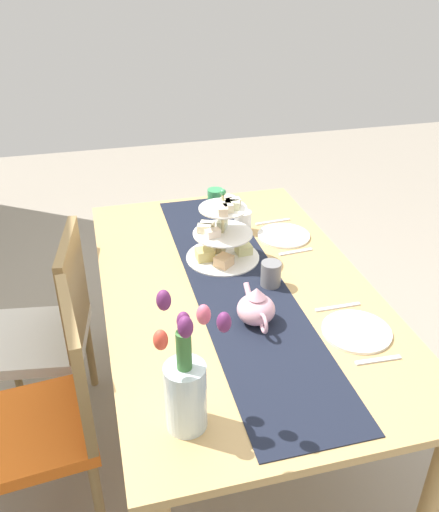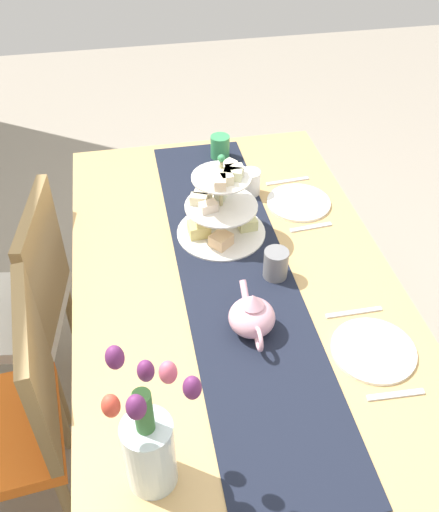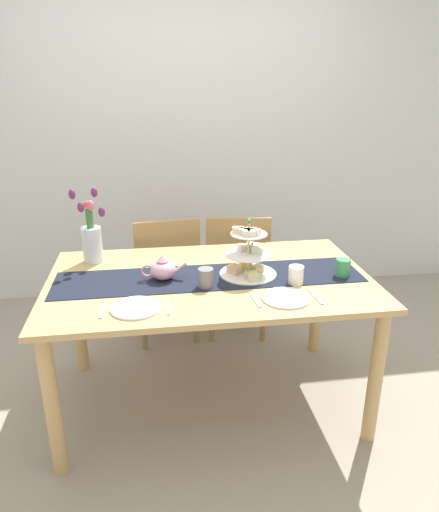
% 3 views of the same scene
% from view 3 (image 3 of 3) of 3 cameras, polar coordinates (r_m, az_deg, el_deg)
% --- Properties ---
extents(ground_plane, '(8.00, 8.00, 0.00)m').
position_cam_3_polar(ground_plane, '(2.84, -1.09, -17.01)').
color(ground_plane, gray).
extents(room_wall_rear, '(6.00, 0.08, 2.60)m').
position_cam_3_polar(room_wall_rear, '(3.86, -4.33, 14.19)').
color(room_wall_rear, silver).
rests_on(room_wall_rear, ground_plane).
extents(dining_table, '(1.67, 0.99, 0.77)m').
position_cam_3_polar(dining_table, '(2.49, -1.20, -4.73)').
color(dining_table, tan).
rests_on(dining_table, ground_plane).
extents(chair_left, '(0.46, 0.46, 0.91)m').
position_cam_3_polar(chair_left, '(3.20, -6.46, -2.09)').
color(chair_left, olive).
rests_on(chair_left, ground_plane).
extents(chair_right, '(0.48, 0.48, 0.91)m').
position_cam_3_polar(chair_right, '(3.25, 2.17, -1.61)').
color(chair_right, olive).
rests_on(chair_right, ground_plane).
extents(table_runner, '(1.59, 0.35, 0.00)m').
position_cam_3_polar(table_runner, '(2.44, -1.20, -2.58)').
color(table_runner, black).
rests_on(table_runner, dining_table).
extents(tiered_cake_stand, '(0.30, 0.30, 0.30)m').
position_cam_3_polar(tiered_cake_stand, '(2.44, 3.47, -0.06)').
color(tiered_cake_stand, beige).
rests_on(tiered_cake_stand, table_runner).
extents(teapot, '(0.24, 0.13, 0.14)m').
position_cam_3_polar(teapot, '(2.41, -6.90, -1.58)').
color(teapot, '#E5A8BC').
rests_on(teapot, table_runner).
extents(tulip_vase, '(0.19, 0.19, 0.42)m').
position_cam_3_polar(tulip_vase, '(2.70, -15.32, 2.19)').
color(tulip_vase, silver).
rests_on(tulip_vase, dining_table).
extents(dinner_plate_left, '(0.23, 0.23, 0.01)m').
position_cam_3_polar(dinner_plate_left, '(2.15, -10.19, -6.22)').
color(dinner_plate_left, white).
rests_on(dinner_plate_left, dining_table).
extents(fork_left, '(0.02, 0.15, 0.01)m').
position_cam_3_polar(fork_left, '(2.16, -14.04, -6.43)').
color(fork_left, silver).
rests_on(fork_left, dining_table).
extents(knife_left, '(0.01, 0.17, 0.01)m').
position_cam_3_polar(knife_left, '(2.15, -6.30, -6.07)').
color(knife_left, silver).
rests_on(knife_left, dining_table).
extents(dinner_plate_right, '(0.23, 0.23, 0.01)m').
position_cam_3_polar(dinner_plate_right, '(2.23, 8.06, -5.07)').
color(dinner_plate_right, white).
rests_on(dinner_plate_right, dining_table).
extents(fork_right, '(0.03, 0.15, 0.01)m').
position_cam_3_polar(fork_right, '(2.20, 4.41, -5.40)').
color(fork_right, silver).
rests_on(fork_right, dining_table).
extents(knife_right, '(0.03, 0.17, 0.01)m').
position_cam_3_polar(knife_right, '(2.27, 11.59, -4.83)').
color(knife_right, silver).
rests_on(knife_right, dining_table).
extents(mug_grey, '(0.08, 0.08, 0.09)m').
position_cam_3_polar(mug_grey, '(2.31, -1.69, -2.65)').
color(mug_grey, slate).
rests_on(mug_grey, table_runner).
extents(mug_white_text, '(0.08, 0.08, 0.09)m').
position_cam_3_polar(mug_white_text, '(2.38, 9.30, -2.32)').
color(mug_white_text, white).
rests_on(mug_white_text, dining_table).
extents(mug_orange, '(0.08, 0.08, 0.09)m').
position_cam_3_polar(mug_orange, '(2.52, 14.79, -1.39)').
color(mug_orange, '#389356').
rests_on(mug_orange, dining_table).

